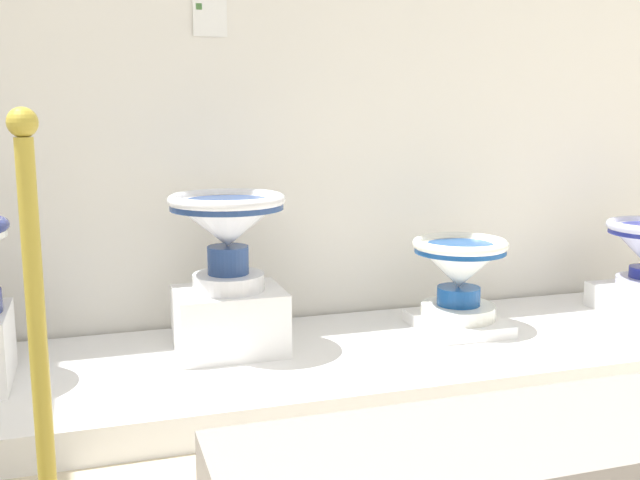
{
  "coord_description": "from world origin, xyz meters",
  "views": [
    {
      "loc": [
        1.2,
        -0.37,
        1.0
      ],
      "look_at": [
        1.98,
        2.11,
        0.53
      ],
      "focal_mm": 41.21,
      "sensor_mm": 36.0,
      "label": 1
    }
  ],
  "objects": [
    {
      "name": "plinth_block_broad_patterned",
      "position": [
        2.6,
        2.2,
        0.14
      ],
      "size": [
        0.32,
        0.38,
        0.05
      ],
      "primitive_type": "cube",
      "color": "white",
      "rests_on": "display_platform"
    },
    {
      "name": "antique_toilet_rightmost",
      "position": [
        1.66,
        2.21,
        0.59
      ],
      "size": [
        0.42,
        0.42,
        0.35
      ],
      "color": "white",
      "rests_on": "plinth_block_rightmost"
    },
    {
      "name": "antique_toilet_broad_patterned",
      "position": [
        2.6,
        2.2,
        0.37
      ],
      "size": [
        0.38,
        0.38,
        0.32
      ],
      "color": "white",
      "rests_on": "plinth_block_broad_patterned"
    },
    {
      "name": "plinth_block_rightmost",
      "position": [
        1.66,
        2.21,
        0.23
      ],
      "size": [
        0.39,
        0.31,
        0.23
      ],
      "primitive_type": "cube",
      "color": "white",
      "rests_on": "display_platform"
    },
    {
      "name": "display_platform",
      "position": [
        2.12,
        2.11,
        0.06
      ],
      "size": [
        3.68,
        0.9,
        0.12
      ],
      "primitive_type": "cube",
      "color": "white",
      "rests_on": "ground_plane"
    },
    {
      "name": "info_placard_second",
      "position": [
        1.68,
        2.57,
        1.35
      ],
      "size": [
        0.13,
        0.01,
        0.14
      ],
      "color": "white"
    },
    {
      "name": "stanchion_post_near_left",
      "position": [
        1.07,
        1.26,
        0.29
      ],
      "size": [
        0.26,
        0.26,
        1.0
      ],
      "color": "gold",
      "rests_on": "ground_plane"
    }
  ]
}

